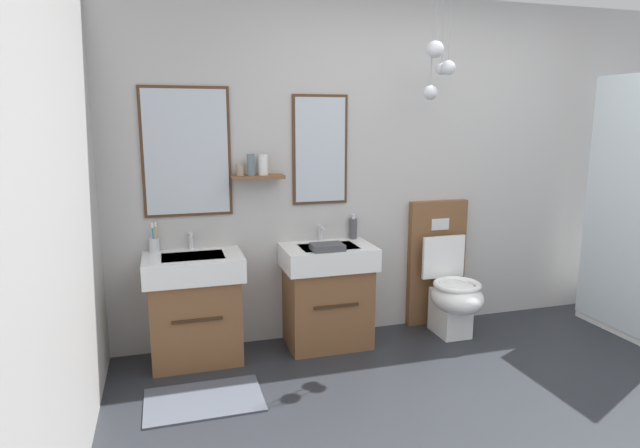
{
  "coord_description": "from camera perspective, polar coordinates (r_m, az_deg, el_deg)",
  "views": [
    {
      "loc": [
        -1.89,
        -1.98,
        1.62
      ],
      "look_at": [
        -0.86,
        1.53,
        0.9
      ],
      "focal_mm": 29.92,
      "sensor_mm": 36.0,
      "label": 1
    }
  ],
  "objects": [
    {
      "name": "wall_back",
      "position": [
        4.23,
        9.98,
        5.97
      ],
      "size": [
        4.87,
        0.51,
        2.5
      ],
      "color": "#B7B5B2",
      "rests_on": "ground"
    },
    {
      "name": "wall_left",
      "position": [
        2.07,
        -29.6,
        -0.68
      ],
      "size": [
        0.12,
        3.71,
        2.5
      ],
      "primitive_type": "cube",
      "color": "#B7B5B2",
      "rests_on": "ground"
    },
    {
      "name": "bath_mat",
      "position": [
        3.36,
        -12.3,
        -17.9
      ],
      "size": [
        0.68,
        0.44,
        0.01
      ],
      "primitive_type": "cube",
      "color": "#474C56",
      "rests_on": "ground"
    },
    {
      "name": "vanity_sink_left",
      "position": [
        3.74,
        -13.22,
        -8.47
      ],
      "size": [
        0.65,
        0.46,
        0.74
      ],
      "color": "brown",
      "rests_on": "ground"
    },
    {
      "name": "tap_on_left_sink",
      "position": [
        3.78,
        -13.65,
        -1.59
      ],
      "size": [
        0.03,
        0.13,
        0.11
      ],
      "color": "silver",
      "rests_on": "vanity_sink_left"
    },
    {
      "name": "vanity_sink_right",
      "position": [
        3.89,
        0.77,
        -7.38
      ],
      "size": [
        0.65,
        0.46,
        0.74
      ],
      "color": "brown",
      "rests_on": "ground"
    },
    {
      "name": "tap_on_right_sink",
      "position": [
        3.93,
        0.09,
        -0.79
      ],
      "size": [
        0.03,
        0.13,
        0.11
      ],
      "color": "silver",
      "rests_on": "vanity_sink_right"
    },
    {
      "name": "toilet",
      "position": [
        4.26,
        13.35,
        -6.23
      ],
      "size": [
        0.48,
        0.62,
        1.0
      ],
      "color": "brown",
      "rests_on": "ground"
    },
    {
      "name": "toothbrush_cup",
      "position": [
        3.77,
        -17.32,
        -2.04
      ],
      "size": [
        0.07,
        0.07,
        0.2
      ],
      "color": "silver",
      "rests_on": "vanity_sink_left"
    },
    {
      "name": "soap_dispenser",
      "position": [
        4.01,
        3.58,
        -0.44
      ],
      "size": [
        0.06,
        0.06,
        0.19
      ],
      "color": "#4C4C51",
      "rests_on": "vanity_sink_right"
    },
    {
      "name": "folded_hand_towel",
      "position": [
        3.66,
        0.79,
        -2.48
      ],
      "size": [
        0.22,
        0.16,
        0.04
      ],
      "primitive_type": "cube",
      "color": "#47474C",
      "rests_on": "vanity_sink_right"
    }
  ]
}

